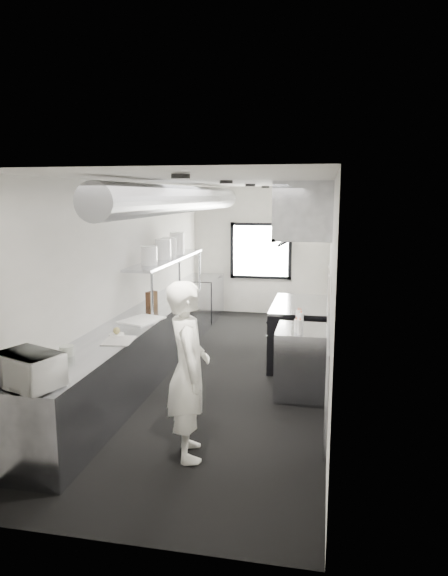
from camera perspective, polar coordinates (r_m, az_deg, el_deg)
The scene contains 35 objects.
floor at distance 7.87m, azimuth 0.21°, elevation -9.16°, with size 3.00×8.00×0.01m, color black.
ceiling at distance 7.43m, azimuth 0.22°, elevation 11.68°, with size 3.00×8.00×0.01m, color beige.
wall_back at distance 11.44m, azimuth 4.10°, elevation 4.12°, with size 3.00×0.02×2.80m, color silver.
wall_front at distance 3.78m, azimuth -11.73°, elevation -8.67°, with size 3.00×0.02×2.80m, color silver.
wall_left at distance 7.95m, azimuth -10.46°, elevation 1.28°, with size 0.02×8.00×2.80m, color silver.
wall_right at distance 7.38m, azimuth 11.71°, elevation 0.57°, with size 0.02×8.00×2.80m, color silver.
wall_cladding at distance 7.86m, azimuth 11.33°, elevation -5.19°, with size 0.03×5.50×1.10m, color #8E919B.
hvac_duct at distance 7.98m, azimuth -4.23°, elevation 9.76°, with size 0.40×0.40×6.40m, color gray.
service_window at distance 11.40m, azimuth 4.08°, elevation 4.10°, with size 1.36×0.05×1.25m.
exhaust_hood at distance 7.99m, azimuth 9.03°, elevation 8.52°, with size 0.81×2.20×0.88m.
prep_counter at distance 7.57m, azimuth -9.16°, elevation -6.49°, with size 0.70×6.00×0.90m, color #8E919B.
pass_shelf at distance 8.76m, azimuth -6.19°, elevation 3.10°, with size 0.45×3.00×0.68m.
range at distance 8.28m, azimuth 8.25°, elevation -4.88°, with size 0.88×1.60×0.94m.
bottle_station at distance 6.94m, azimuth 8.52°, elevation -8.05°, with size 0.65×0.80×0.90m, color #8E919B.
far_work_table at distance 11.01m, azimuth -2.44°, elevation -1.10°, with size 0.70×1.20×0.90m, color #8E919B.
notice_sheet_a at distance 6.17m, azimuth 11.53°, elevation 0.58°, with size 0.02×0.28×0.38m, color white.
notice_sheet_b at distance 5.83m, azimuth 11.51°, elevation -0.47°, with size 0.02×0.28×0.38m, color white.
line_cook at distance 5.19m, azimuth -3.98°, elevation -9.05°, with size 0.66×0.43×1.80m, color white.
microwave at distance 5.03m, azimuth -20.74°, elevation -8.45°, with size 0.53×0.40×0.32m, color silver.
deli_tub_a at distance 5.70m, azimuth -17.89°, elevation -7.29°, with size 0.13×0.13×0.09m, color #ADB4A5.
deli_tub_b at distance 5.86m, azimuth -16.99°, elevation -6.66°, with size 0.15×0.15×0.11m, color #ADB4A5.
newspaper at distance 6.29m, azimuth -11.54°, elevation -5.72°, with size 0.34×0.42×0.01m, color white.
small_plate at distance 6.55m, azimuth -11.78°, elevation -5.08°, with size 0.19×0.19×0.02m, color white.
pastry at distance 6.53m, azimuth -11.80°, elevation -4.64°, with size 0.09×0.09×0.09m, color tan.
cutting_board at distance 7.24m, azimuth -9.10°, elevation -3.50°, with size 0.43×0.57×0.02m, color white.
knife_block at distance 8.21m, azimuth -8.01°, elevation -1.14°, with size 0.09×0.20×0.22m, color #4F361C.
plate_stack_a at distance 7.90m, azimuth -8.26°, elevation 3.58°, with size 0.24×0.24×0.28m, color white.
plate_stack_b at distance 8.58m, azimuth -6.74°, elevation 4.31°, with size 0.26×0.26×0.34m, color white.
plate_stack_c at distance 8.79m, azimuth -6.06°, elevation 4.49°, with size 0.24×0.24×0.34m, color white.
plate_stack_d at distance 9.28m, azimuth -5.19°, elevation 4.96°, with size 0.26×0.26×0.39m, color white.
squeeze_bottle_a at distance 6.50m, azimuth 8.40°, elevation -4.31°, with size 0.06×0.06×0.19m, color white.
squeeze_bottle_b at distance 6.60m, azimuth 8.00°, elevation -4.15°, with size 0.06×0.06×0.17m, color white.
squeeze_bottle_c at distance 6.83m, azimuth 8.51°, elevation -3.53°, with size 0.07×0.07×0.20m, color white.
squeeze_bottle_d at distance 6.97m, azimuth 8.21°, elevation -3.24°, with size 0.07×0.07×0.20m, color white.
squeeze_bottle_e at distance 7.05m, azimuth 8.45°, elevation -3.19°, with size 0.06×0.06×0.18m, color white.
Camera 1 is at (1.44, -7.28, 2.61)m, focal length 32.15 mm.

